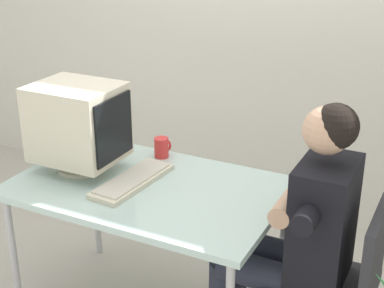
{
  "coord_description": "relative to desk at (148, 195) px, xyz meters",
  "views": [
    {
      "loc": [
        1.27,
        -2.06,
        1.93
      ],
      "look_at": [
        0.23,
        0.0,
        0.98
      ],
      "focal_mm": 53.75,
      "sensor_mm": 36.0,
      "label": 1
    }
  ],
  "objects": [
    {
      "name": "desk",
      "position": [
        0.0,
        0.0,
        0.0
      ],
      "size": [
        1.26,
        0.8,
        0.73
      ],
      "color": "#B7B7BC",
      "rests_on": "ground_plane"
    },
    {
      "name": "person_seated",
      "position": [
        0.72,
        0.02,
        -0.01
      ],
      "size": [
        0.7,
        0.54,
        1.25
      ],
      "color": "black",
      "rests_on": "ground_plane"
    },
    {
      "name": "crt_monitor",
      "position": [
        -0.38,
        -0.0,
        0.3
      ],
      "size": [
        0.42,
        0.34,
        0.43
      ],
      "color": "beige",
      "rests_on": "desk"
    },
    {
      "name": "keyboard",
      "position": [
        -0.07,
        -0.02,
        0.07
      ],
      "size": [
        0.2,
        0.49,
        0.03
      ],
      "color": "beige",
      "rests_on": "desk"
    },
    {
      "name": "office_chair",
      "position": [
        0.91,
        0.02,
        -0.2
      ],
      "size": [
        0.43,
        0.43,
        0.83
      ],
      "color": "#4C4C51",
      "rests_on": "ground_plane"
    },
    {
      "name": "desk_mug",
      "position": [
        -0.11,
        0.32,
        0.11
      ],
      "size": [
        0.07,
        0.09,
        0.1
      ],
      "color": "red",
      "rests_on": "desk"
    }
  ]
}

